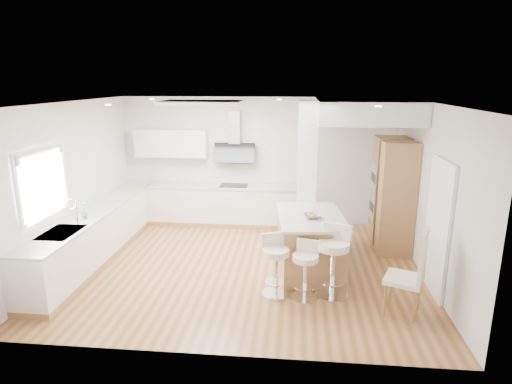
# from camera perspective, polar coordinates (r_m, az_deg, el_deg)

# --- Properties ---
(ground) EXTENTS (6.00, 6.00, 0.00)m
(ground) POSITION_cam_1_polar(r_m,az_deg,el_deg) (7.57, -1.52, -9.86)
(ground) COLOR #A46D3C
(ground) RESTS_ON ground
(ceiling) EXTENTS (6.00, 5.00, 0.02)m
(ceiling) POSITION_cam_1_polar(r_m,az_deg,el_deg) (7.57, -1.52, -9.86)
(ceiling) COLOR white
(ceiling) RESTS_ON ground
(wall_back) EXTENTS (6.00, 0.04, 2.80)m
(wall_back) POSITION_cam_1_polar(r_m,az_deg,el_deg) (9.53, 0.26, 4.14)
(wall_back) COLOR silver
(wall_back) RESTS_ON ground
(wall_left) EXTENTS (0.04, 5.00, 2.80)m
(wall_left) POSITION_cam_1_polar(r_m,az_deg,el_deg) (8.04, -23.34, 0.93)
(wall_left) COLOR silver
(wall_left) RESTS_ON ground
(wall_right) EXTENTS (0.04, 5.00, 2.80)m
(wall_right) POSITION_cam_1_polar(r_m,az_deg,el_deg) (7.37, 22.23, -0.12)
(wall_right) COLOR silver
(wall_right) RESTS_ON ground
(skylight) EXTENTS (4.10, 2.10, 0.06)m
(skylight) POSITION_cam_1_polar(r_m,az_deg,el_deg) (7.62, -7.14, 11.76)
(skylight) COLOR white
(skylight) RESTS_ON ground
(window_left) EXTENTS (0.06, 1.28, 1.07)m
(window_left) POSITION_cam_1_polar(r_m,az_deg,el_deg) (7.20, -26.63, 1.49)
(window_left) COLOR white
(window_left) RESTS_ON ground
(doorway_right) EXTENTS (0.05, 1.00, 2.10)m
(doorway_right) POSITION_cam_1_polar(r_m,az_deg,el_deg) (6.92, 23.07, -4.59)
(doorway_right) COLOR #494339
(doorway_right) RESTS_ON ground
(counter_left) EXTENTS (0.63, 4.50, 1.35)m
(counter_left) POSITION_cam_1_polar(r_m,az_deg,el_deg) (8.35, -20.13, -5.01)
(counter_left) COLOR #A77947
(counter_left) RESTS_ON ground
(counter_back) EXTENTS (3.62, 0.63, 2.50)m
(counter_back) POSITION_cam_1_polar(r_m,az_deg,el_deg) (9.55, -5.37, -0.24)
(counter_back) COLOR #A77947
(counter_back) RESTS_ON ground
(pillar) EXTENTS (0.35, 0.35, 2.80)m
(pillar) POSITION_cam_1_polar(r_m,az_deg,el_deg) (7.98, 6.76, 1.95)
(pillar) COLOR white
(pillar) RESTS_ON ground
(soffit) EXTENTS (1.78, 2.20, 0.40)m
(soffit) POSITION_cam_1_polar(r_m,az_deg,el_deg) (8.34, 14.31, 10.50)
(soffit) COLOR white
(soffit) RESTS_ON ground
(oven_column) EXTENTS (0.63, 1.21, 2.10)m
(oven_column) POSITION_cam_1_polar(r_m,az_deg,el_deg) (8.52, 17.65, -0.25)
(oven_column) COLOR #A77947
(oven_column) RESTS_ON ground
(peninsula) EXTENTS (1.23, 1.71, 1.05)m
(peninsula) POSITION_cam_1_polar(r_m,az_deg,el_deg) (7.31, 7.18, -6.69)
(peninsula) COLOR #A77947
(peninsula) RESTS_ON ground
(bar_stool_a) EXTENTS (0.52, 0.52, 0.94)m
(bar_stool_a) POSITION_cam_1_polar(r_m,az_deg,el_deg) (6.45, 2.61, -9.27)
(bar_stool_a) COLOR white
(bar_stool_a) RESTS_ON ground
(bar_stool_b) EXTENTS (0.49, 0.49, 0.88)m
(bar_stool_b) POSITION_cam_1_polar(r_m,az_deg,el_deg) (6.38, 6.61, -9.93)
(bar_stool_b) COLOR white
(bar_stool_b) RESTS_ON ground
(bar_stool_c) EXTENTS (0.63, 0.63, 1.09)m
(bar_stool_c) POSITION_cam_1_polar(r_m,az_deg,el_deg) (6.48, 10.28, -8.57)
(bar_stool_c) COLOR white
(bar_stool_c) RESTS_ON ground
(dining_chair) EXTENTS (0.63, 0.63, 1.24)m
(dining_chair) POSITION_cam_1_polar(r_m,az_deg,el_deg) (6.23, 20.22, -9.76)
(dining_chair) COLOR beige
(dining_chair) RESTS_ON ground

